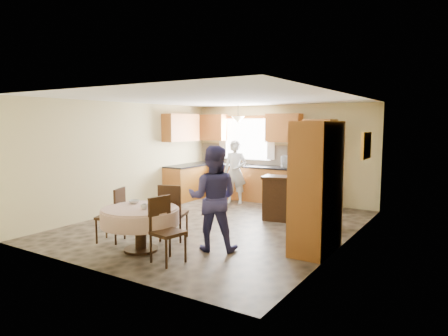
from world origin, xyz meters
TOP-DOWN VIEW (x-y plane):
  - floor at (0.00, 0.00)m, footprint 5.00×6.00m
  - ceiling at (0.00, 0.00)m, footprint 5.00×6.00m
  - wall_back at (0.00, 3.00)m, footprint 5.00×0.02m
  - wall_front at (0.00, -3.00)m, footprint 5.00×0.02m
  - wall_left at (-2.50, 0.00)m, footprint 0.02×6.00m
  - wall_right at (2.50, 0.00)m, footprint 0.02×6.00m
  - window at (-1.00, 2.98)m, footprint 1.40×0.03m
  - curtain_left at (-1.75, 2.93)m, footprint 0.22×0.02m
  - curtain_right at (-0.25, 2.93)m, footprint 0.22×0.02m
  - base_cab_back at (-0.85, 2.70)m, footprint 3.30×0.60m
  - counter_back at (-0.85, 2.70)m, footprint 3.30×0.64m
  - base_cab_left at (-2.20, 1.80)m, footprint 0.60×1.20m
  - counter_left at (-2.20, 1.80)m, footprint 0.64×1.20m
  - backsplash at (-0.85, 2.99)m, footprint 3.30×0.02m
  - wall_cab_left at (-2.05, 2.83)m, footprint 0.85×0.33m
  - wall_cab_right at (0.15, 2.83)m, footprint 0.90×0.33m
  - wall_cab_side at (-2.33, 1.80)m, footprint 0.33×1.20m
  - oven_tower at (1.15, 2.69)m, footprint 0.66×0.62m
  - oven_upper at (1.15, 2.38)m, footprint 0.56×0.01m
  - oven_lower at (1.15, 2.38)m, footprint 0.56×0.01m
  - pendant at (-1.00, 2.50)m, footprint 0.36×0.36m
  - sideboard at (1.13, 1.10)m, footprint 1.29×0.72m
  - space_heater at (2.03, 0.86)m, footprint 0.38×0.27m
  - cupboard at (2.22, -0.55)m, footprint 0.54×1.08m
  - dining_table at (-0.14, -2.02)m, footprint 1.23×1.23m
  - chair_left at (-0.87, -1.90)m, footprint 0.52×0.52m
  - chair_back at (-0.08, -1.32)m, footprint 0.55×0.55m
  - chair_right at (0.51, -2.19)m, footprint 0.48×0.48m
  - framed_picture at (2.47, 1.57)m, footprint 0.06×0.64m
  - microwave at (0.51, 2.65)m, footprint 0.55×0.38m
  - person_sink at (-0.82, 2.06)m, footprint 0.68×0.55m
  - person_dining at (0.80, -1.35)m, footprint 1.01×0.91m
  - bowl_sideboard at (0.81, 1.10)m, footprint 0.27×0.27m
  - bottle_sideboard at (1.41, 1.10)m, footprint 0.13×0.13m
  - cup_table at (0.01, -2.09)m, footprint 0.12×0.12m
  - bowl_table at (-0.46, -1.83)m, footprint 0.22×0.22m

SIDE VIEW (x-z plane):
  - floor at x=0.00m, z-range -0.01..0.01m
  - space_heater at x=2.03m, z-range 0.00..0.51m
  - sideboard at x=1.13m, z-range 0.00..0.87m
  - base_cab_back at x=-0.85m, z-range 0.00..0.88m
  - base_cab_left at x=-2.20m, z-range 0.00..0.88m
  - chair_left at x=-0.87m, z-range 0.05..0.98m
  - chair_right at x=0.51m, z-range 0.05..1.01m
  - dining_table at x=-0.14m, z-range 0.19..0.89m
  - chair_back at x=-0.08m, z-range 0.05..1.04m
  - bowl_table at x=-0.46m, z-range 0.70..0.75m
  - cup_table at x=0.01m, z-range 0.70..0.79m
  - oven_lower at x=1.15m, z-range 0.53..0.97m
  - person_sink at x=-0.82m, z-range 0.00..1.60m
  - person_dining at x=0.80m, z-range 0.00..1.68m
  - counter_back at x=-0.85m, z-range 0.88..0.92m
  - counter_left at x=-2.20m, z-range 0.88..0.92m
  - bowl_sideboard at x=0.81m, z-range 0.87..0.93m
  - bottle_sideboard at x=1.41m, z-range 0.87..1.18m
  - cupboard at x=2.22m, z-range 0.00..2.06m
  - oven_tower at x=1.15m, z-range 0.00..2.12m
  - microwave at x=0.51m, z-range 0.92..1.22m
  - backsplash at x=-0.85m, z-range 0.90..1.46m
  - wall_back at x=0.00m, z-range 0.00..2.50m
  - wall_front at x=0.00m, z-range 0.00..2.50m
  - wall_left at x=-2.50m, z-range 0.00..2.50m
  - wall_right at x=2.50m, z-range 0.00..2.50m
  - oven_upper at x=1.15m, z-range 1.02..1.48m
  - framed_picture at x=2.47m, z-range 1.33..1.86m
  - window at x=-1.00m, z-range 1.05..2.15m
  - curtain_left at x=-1.75m, z-range 1.08..2.22m
  - curtain_right at x=-0.25m, z-range 1.08..2.22m
  - wall_cab_left at x=-2.05m, z-range 1.55..2.27m
  - wall_cab_right at x=0.15m, z-range 1.55..2.27m
  - wall_cab_side at x=-2.33m, z-range 1.55..2.27m
  - pendant at x=-1.00m, z-range 2.03..2.21m
  - ceiling at x=0.00m, z-range 2.50..2.50m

